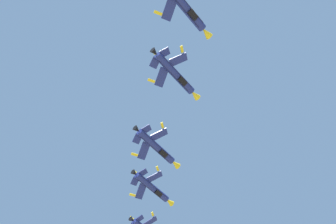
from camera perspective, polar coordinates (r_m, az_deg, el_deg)
fighter_jet_left_wing at (r=111.24m, az=-2.12°, el=-10.37°), size 12.78×12.07×5.27m
fighter_jet_right_wing at (r=98.98m, az=-1.54°, el=-4.88°), size 12.78×12.06×5.28m
fighter_jet_left_outer at (r=90.95m, az=1.04°, el=5.18°), size 12.78×12.09×5.23m
fighter_jet_right_outer at (r=82.27m, az=2.32°, el=14.18°), size 12.78×12.00×5.40m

